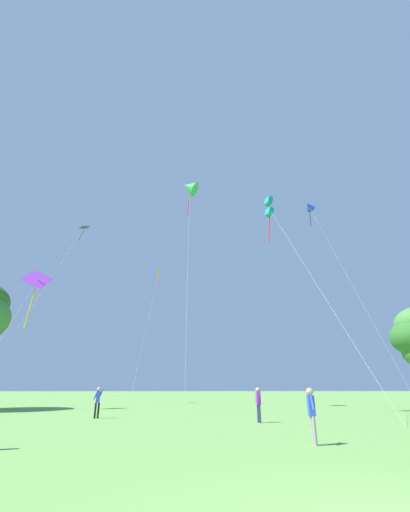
# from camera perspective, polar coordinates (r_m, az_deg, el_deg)

# --- Properties ---
(kite_green_small) EXTENTS (2.14, 9.81, 22.92)m
(kite_green_small) POSITION_cam_1_polar(r_m,az_deg,el_deg) (38.33, -2.54, 11.13)
(kite_green_small) COLOR green
(kite_green_small) RESTS_ON ground_plane
(kite_teal_box) EXTENTS (3.15, 9.78, 16.46)m
(kite_teal_box) POSITION_cam_1_polar(r_m,az_deg,el_deg) (29.28, 10.45, 7.71)
(kite_teal_box) COLOR teal
(kite_teal_box) RESTS_ON ground_plane
(kite_orange_box) EXTENTS (1.94, 7.28, 17.14)m
(kite_orange_box) POSITION_cam_1_polar(r_m,az_deg,el_deg) (48.59, -7.60, -3.10)
(kite_orange_box) COLOR orange
(kite_orange_box) RESTS_ON ground_plane
(kite_black_large) EXTENTS (4.55, 10.67, 20.98)m
(kite_black_large) POSITION_cam_1_polar(r_m,az_deg,el_deg) (45.30, -20.00, 2.94)
(kite_black_large) COLOR black
(kite_black_large) RESTS_ON ground_plane
(kite_purple_streamer) EXTENTS (2.30, 7.47, 11.68)m
(kite_purple_streamer) POSITION_cam_1_polar(r_m,az_deg,el_deg) (34.02, -26.19, -5.24)
(kite_purple_streamer) COLOR purple
(kite_purple_streamer) RESTS_ON ground_plane
(kite_blue_delta) EXTENTS (4.90, 8.59, 22.92)m
(kite_blue_delta) POSITION_cam_1_polar(r_m,az_deg,el_deg) (44.28, 16.67, 7.77)
(kite_blue_delta) COLOR blue
(kite_blue_delta) RESTS_ON ground_plane
(person_near_tree) EXTENTS (0.24, 0.53, 1.67)m
(person_near_tree) POSITION_cam_1_polar(r_m,az_deg,el_deg) (19.58, 8.72, -22.43)
(person_near_tree) COLOR #2D3351
(person_near_tree) RESTS_ON ground_plane
(person_with_spool) EXTENTS (0.22, 0.53, 1.65)m
(person_with_spool) POSITION_cam_1_polar(r_m,az_deg,el_deg) (12.46, 17.03, -22.94)
(person_with_spool) COLOR gray
(person_with_spool) RESTS_ON ground_plane
(person_far_back) EXTENTS (0.55, 0.23, 1.68)m
(person_far_back) POSITION_cam_1_polar(r_m,az_deg,el_deg) (22.87, -17.11, -21.51)
(person_far_back) COLOR black
(person_far_back) RESTS_ON ground_plane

